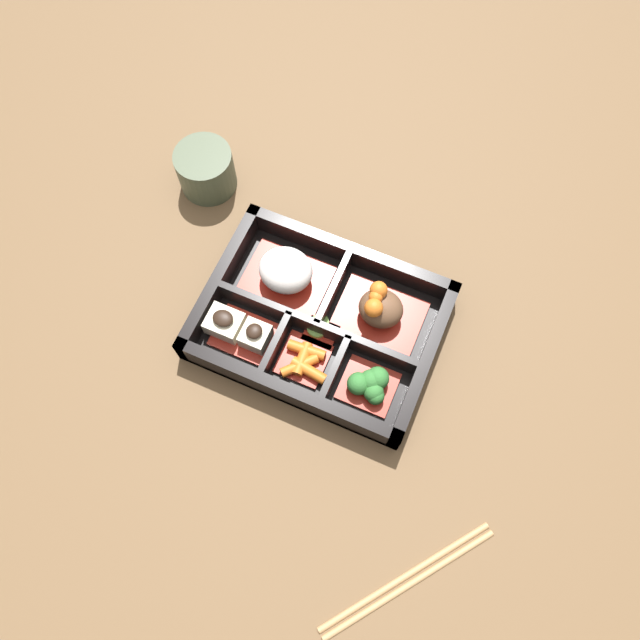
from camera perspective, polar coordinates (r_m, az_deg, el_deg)
The scene contains 11 objects.
ground_plane at distance 0.77m, azimuth 0.00°, elevation -0.69°, with size 3.00×3.00×0.00m, color brown.
bento_base at distance 0.77m, azimuth 0.00°, elevation -0.56°, with size 0.28×0.21×0.01m.
bento_rim at distance 0.75m, azimuth -0.08°, elevation -0.30°, with size 0.28×0.21×0.04m.
bowl_rice at distance 0.77m, azimuth -3.14°, elevation 4.41°, with size 0.10×0.08×0.05m.
bowl_stew at distance 0.75m, azimuth 5.48°, elevation 1.01°, with size 0.10×0.08×0.06m.
bowl_tofu at distance 0.75m, azimuth -7.44°, elevation -0.86°, with size 0.08×0.06×0.04m.
bowl_carrots at distance 0.74m, azimuth -1.40°, elevation -3.75°, with size 0.06×0.06×0.02m.
bowl_greens at distance 0.72m, azimuth 4.59°, elevation -5.91°, with size 0.06×0.06×0.03m.
bowl_pickles at distance 0.75m, azimuth 0.01°, elevation -0.97°, with size 0.04×0.03×0.01m.
tea_cup at distance 0.86m, azimuth -10.42°, elevation 13.41°, with size 0.08×0.08×0.06m.
chopsticks at distance 0.72m, azimuth 8.05°, elevation -22.52°, with size 0.14×0.18×0.01m.
Camera 1 is at (0.11, -0.26, 0.72)m, focal length 35.00 mm.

